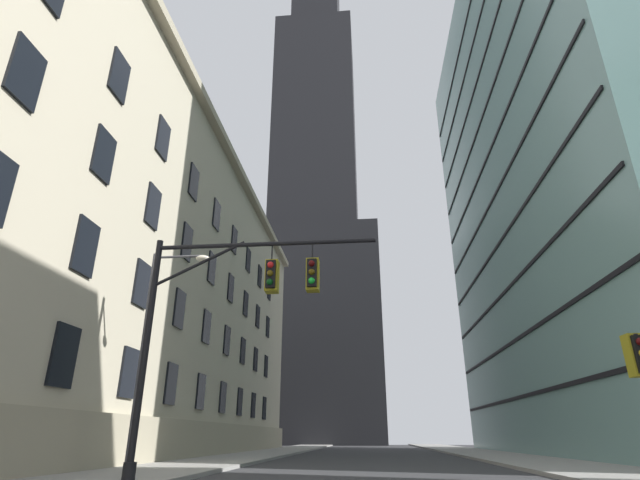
% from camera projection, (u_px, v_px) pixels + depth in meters
% --- Properties ---
extents(station_building, '(17.99, 58.24, 23.52)m').
position_uv_depth(station_building, '(95.00, 281.00, 34.93)').
color(station_building, '#B2A88E').
rests_on(station_building, ground).
extents(dark_skyscraper, '(24.96, 24.96, 186.11)m').
position_uv_depth(dark_skyscraper, '(316.00, 177.00, 105.24)').
color(dark_skyscraper, black).
rests_on(dark_skyscraper, ground).
extents(glass_office_midrise, '(17.51, 40.22, 46.26)m').
position_uv_depth(glass_office_midrise, '(590.00, 165.00, 41.80)').
color(glass_office_midrise, gray).
rests_on(glass_office_midrise, ground).
extents(traffic_signal_mast, '(7.27, 0.63, 7.17)m').
position_uv_depth(traffic_signal_mast, '(238.00, 301.00, 14.96)').
color(traffic_signal_mast, black).
rests_on(traffic_signal_mast, sidewalk_left).
extents(traffic_light_near_right, '(0.40, 0.63, 3.55)m').
position_uv_depth(traffic_light_near_right, '(640.00, 363.00, 11.81)').
color(traffic_light_near_right, black).
rests_on(traffic_light_near_right, sidewalk_right).
extents(street_lamppost, '(2.38, 0.32, 8.15)m').
position_uv_depth(street_lamppost, '(153.00, 334.00, 18.64)').
color(street_lamppost, '#47474C').
rests_on(street_lamppost, sidewalk_left).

